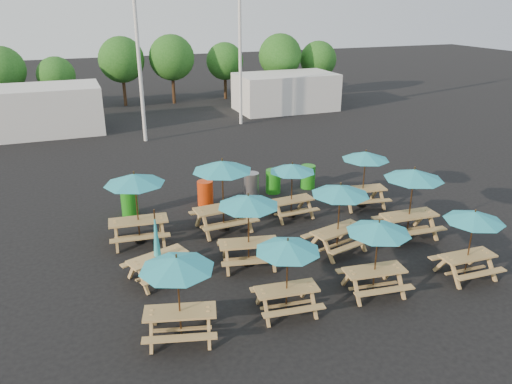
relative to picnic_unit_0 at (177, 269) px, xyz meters
name	(u,v)px	position (x,y,z in m)	size (l,w,h in m)	color
ground	(272,237)	(4.12, 4.21, -1.86)	(120.00, 120.00, 0.00)	black
picnic_unit_0	(177,269)	(0.00, 0.00, 0.00)	(2.15, 2.15, 2.18)	tan
picnic_unit_1	(157,251)	(0.01, 2.87, -0.96)	(2.10, 1.96, 2.19)	tan
picnic_unit_2	(135,184)	(-0.15, 5.45, 0.21)	(2.14, 2.14, 2.43)	tan
picnic_unit_3	(288,251)	(2.79, 0.05, -0.09)	(1.83, 1.83, 2.07)	tan
picnic_unit_4	(248,206)	(2.73, 2.71, 0.09)	(2.18, 2.18, 2.29)	tan
picnic_unit_5	(222,171)	(2.77, 5.36, 0.32)	(2.20, 2.20, 2.56)	tan
picnic_unit_6	(378,233)	(5.42, 0.02, -0.03)	(1.92, 1.92, 2.15)	tan
picnic_unit_7	(340,194)	(5.71, 2.55, 0.08)	(2.22, 2.22, 2.28)	tan
picnic_unit_8	(292,172)	(5.45, 5.52, -0.08)	(1.79, 1.79, 2.09)	tan
picnic_unit_9	(474,221)	(8.42, -0.21, -0.09)	(1.73, 1.73, 2.08)	tan
picnic_unit_10	(414,179)	(8.50, 2.62, 0.21)	(2.07, 2.07, 2.43)	tan
picnic_unit_11	(365,159)	(8.48, 5.46, 0.06)	(2.05, 2.05, 2.25)	tan
waste_bin_0	(130,203)	(-0.14, 7.83, -1.37)	(0.62, 0.62, 0.99)	#1E8718
waste_bin_1	(205,193)	(2.77, 7.76, -1.37)	(0.62, 0.62, 0.99)	red
waste_bin_2	(251,185)	(4.81, 8.02, -1.37)	(0.62, 0.62, 0.99)	gray
waste_bin_3	(273,181)	(5.79, 8.06, -1.37)	(0.62, 0.62, 0.99)	#1E8718
waste_bin_4	(308,177)	(7.40, 8.06, -1.37)	(0.62, 0.62, 0.99)	#1E8718
mast_0	(137,31)	(2.12, 18.21, 4.14)	(0.20, 0.20, 12.00)	silver
mast_1	(240,27)	(8.62, 20.21, 4.14)	(0.20, 0.20, 12.00)	silver
event_tent_0	(31,111)	(-3.88, 22.21, -0.46)	(8.00, 4.00, 2.80)	silver
event_tent_1	(286,92)	(13.12, 23.21, -0.56)	(7.00, 4.00, 2.60)	silver
tree_1	(2,70)	(-5.62, 28.12, 1.29)	(3.11, 3.11, 4.72)	#382314
tree_2	(56,76)	(-2.27, 27.87, 0.76)	(2.59, 2.59, 3.93)	#382314
tree_3	(121,60)	(2.37, 28.93, 1.54)	(3.36, 3.36, 5.09)	#382314
tree_4	(172,58)	(6.02, 28.47, 1.60)	(3.41, 3.41, 5.17)	#382314
tree_5	(225,61)	(10.34, 28.89, 1.11)	(2.94, 2.94, 4.45)	#382314
tree_6	(280,56)	(14.35, 27.11, 1.56)	(3.38, 3.38, 5.13)	#382314
tree_7	(318,60)	(17.75, 27.14, 1.13)	(2.95, 2.95, 4.48)	#382314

